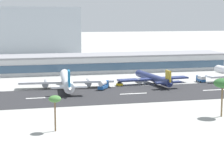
% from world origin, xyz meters
% --- Properties ---
extents(ground_plane, '(1400.00, 1400.00, 0.00)m').
position_xyz_m(ground_plane, '(0.00, 0.00, 0.00)').
color(ground_plane, '#9E9E99').
extents(runway_strip, '(800.00, 37.50, 0.08)m').
position_xyz_m(runway_strip, '(0.00, -3.78, 0.04)').
color(runway_strip, '#262628').
rests_on(runway_strip, ground_plane).
extents(runway_centreline_dash_3, '(12.00, 1.20, 0.01)m').
position_xyz_m(runway_centreline_dash_3, '(-38.91, -3.78, 0.09)').
color(runway_centreline_dash_3, white).
rests_on(runway_centreline_dash_3, runway_strip).
extents(runway_centreline_dash_4, '(12.00, 1.20, 0.01)m').
position_xyz_m(runway_centreline_dash_4, '(0.15, -3.78, 0.09)').
color(runway_centreline_dash_4, white).
rests_on(runway_centreline_dash_4, runway_strip).
extents(runway_centreline_dash_5, '(12.00, 1.20, 0.01)m').
position_xyz_m(runway_centreline_dash_5, '(38.54, -3.78, 0.09)').
color(runway_centreline_dash_5, white).
rests_on(runway_centreline_dash_5, runway_strip).
extents(terminal_building, '(168.57, 26.47, 10.31)m').
position_xyz_m(terminal_building, '(-4.46, 71.08, 5.16)').
color(terminal_building, '#B7BABC').
rests_on(terminal_building, ground_plane).
extents(distant_hotel_block, '(102.82, 31.48, 40.72)m').
position_xyz_m(distant_hotel_block, '(-44.40, 188.20, 20.36)').
color(distant_hotel_block, '#A8B2BC').
rests_on(distant_hotel_block, ground_plane).
extents(airliner_blue_tail_gate_1, '(43.71, 51.54, 10.76)m').
position_xyz_m(airliner_blue_tail_gate_1, '(-25.74, 16.27, 3.43)').
color(airliner_blue_tail_gate_1, silver).
rests_on(airliner_blue_tail_gate_1, ground_plane).
extents(airliner_gold_tail_gate_2, '(36.60, 40.88, 8.54)m').
position_xyz_m(airliner_gold_tail_gate_2, '(17.41, 18.55, 2.72)').
color(airliner_gold_tail_gate_2, navy).
rests_on(airliner_gold_tail_gate_2, ground_plane).
extents(service_fuel_truck_0, '(6.72, 8.58, 3.95)m').
position_xyz_m(service_fuel_truck_0, '(-9.85, 10.05, 2.03)').
color(service_fuel_truck_0, '#23569E').
rests_on(service_fuel_truck_0, ground_plane).
extents(service_box_truck_1, '(2.91, 6.11, 3.25)m').
position_xyz_m(service_box_truck_1, '(42.24, 18.52, 1.79)').
color(service_box_truck_1, '#23569E').
rests_on(service_box_truck_1, ground_plane).
extents(service_baggage_tug_2, '(3.57, 2.82, 2.20)m').
position_xyz_m(service_baggage_tug_2, '(-0.60, 16.35, 1.05)').
color(service_baggage_tug_2, gold).
rests_on(service_baggage_tug_2, ground_plane).
extents(palm_tree_1, '(5.79, 5.79, 12.77)m').
position_xyz_m(palm_tree_1, '(16.92, -49.17, 11.00)').
color(palm_tree_1, brown).
rests_on(palm_tree_1, ground_plane).
extents(palm_tree_2, '(3.65, 3.65, 10.45)m').
position_xyz_m(palm_tree_2, '(-38.17, -53.70, 9.10)').
color(palm_tree_2, brown).
rests_on(palm_tree_2, ground_plane).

